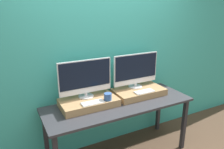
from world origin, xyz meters
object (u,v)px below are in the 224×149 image
(monitor_left, at_px, (85,78))
(keyboard_left, at_px, (93,103))
(mug, at_px, (108,97))
(monitor_right, at_px, (136,70))
(keyboard_right, at_px, (144,92))

(monitor_left, relative_size, keyboard_left, 2.49)
(keyboard_left, bearing_deg, mug, 0.00)
(mug, bearing_deg, monitor_right, 21.90)
(keyboard_right, bearing_deg, keyboard_left, 180.00)
(keyboard_right, bearing_deg, monitor_right, 90.00)
(monitor_left, distance_m, monitor_right, 0.73)
(monitor_left, bearing_deg, mug, -47.53)
(monitor_left, distance_m, keyboard_left, 0.32)
(monitor_left, distance_m, mug, 0.35)
(monitor_left, height_order, mug, monitor_left)
(keyboard_left, bearing_deg, monitor_left, 90.00)
(monitor_right, bearing_deg, mug, -158.10)
(mug, relative_size, keyboard_right, 0.35)
(keyboard_left, distance_m, keyboard_right, 0.73)
(monitor_right, xyz_separation_m, keyboard_right, (0.00, -0.21, -0.24))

